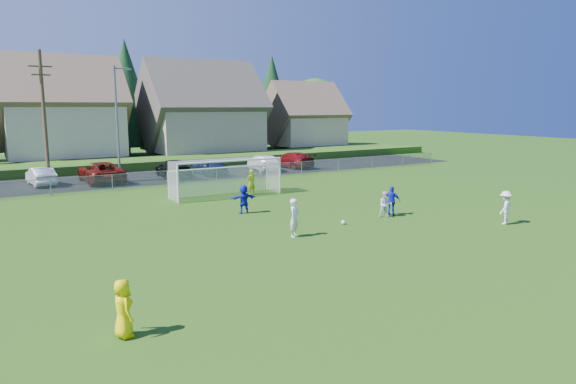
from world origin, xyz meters
name	(u,v)px	position (x,y,z in m)	size (l,w,h in m)	color
ground	(390,253)	(0.00, 0.00, 0.00)	(160.00, 160.00, 0.00)	#193D0C
asphalt_lot	(169,176)	(0.00, 27.50, 0.01)	(60.00, 60.00, 0.00)	black
grass_embankment	(144,163)	(0.00, 35.00, 0.40)	(70.00, 6.00, 0.80)	#1E420F
soccer_ball	(343,222)	(1.55, 5.13, 0.11)	(0.22, 0.22, 0.22)	white
referee	(123,308)	(-11.26, -2.11, 0.78)	(0.77, 0.50, 1.57)	#FFE405
player_white_a	(295,218)	(-1.91, 4.33, 0.89)	(0.65, 0.43, 1.78)	white
player_white_b	(385,204)	(4.49, 5.27, 0.71)	(0.69, 0.54, 1.43)	white
player_white_c	(505,208)	(8.63, 0.89, 0.86)	(1.11, 0.64, 1.71)	white
player_blue_a	(392,201)	(5.17, 5.51, 0.80)	(0.94, 0.39, 1.61)	#131BB6
player_blue_b	(244,199)	(-1.54, 10.22, 0.81)	(1.50, 0.48, 1.61)	#131BB6
goalkeeper	(251,182)	(1.69, 15.50, 0.86)	(0.63, 0.41, 1.72)	#B3CC18
car_b	(41,176)	(-10.00, 27.50, 0.70)	(1.47, 4.23, 1.39)	silver
car_c	(101,172)	(-5.77, 26.69, 0.81)	(2.69, 5.84, 1.62)	#60100B
car_d	(173,169)	(0.02, 26.41, 0.75)	(2.10, 5.17, 1.50)	black
car_e	(210,166)	(3.22, 26.22, 0.75)	(1.78, 4.43, 1.51)	#152049
car_f	(263,163)	(8.54, 26.35, 0.72)	(1.52, 4.37, 1.44)	silver
car_g	(292,160)	(12.21, 27.10, 0.75)	(2.11, 5.19, 1.51)	maroon
soccer_goal	(225,172)	(0.00, 16.05, 1.63)	(7.42, 1.90, 2.50)	white
chainlink_fence	(193,176)	(0.00, 22.00, 0.63)	(52.06, 0.06, 1.20)	gray
streetlight	(118,120)	(-4.45, 26.00, 4.84)	(1.38, 0.18, 9.00)	slate
utility_pole	(44,117)	(-9.50, 27.00, 5.15)	(1.60, 0.26, 10.00)	#473321
houses_row	(139,93)	(1.97, 42.46, 7.33)	(53.90, 11.45, 13.27)	tan
tree_row	(117,98)	(1.04, 48.74, 6.91)	(65.98, 12.36, 13.80)	#382616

